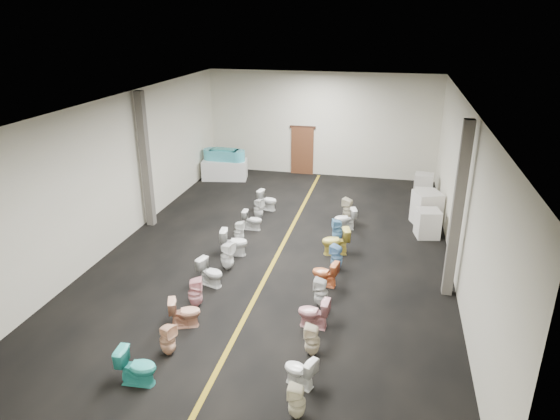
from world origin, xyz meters
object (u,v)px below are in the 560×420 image
Objects in this scene: toilet_left_3 at (195,292)px; toilet_right_1 at (300,371)px; appliance_crate_a at (428,223)px; toilet_right_5 at (325,273)px; toilet_left_0 at (137,367)px; toilet_left_9 at (258,208)px; toilet_right_6 at (337,257)px; toilet_left_10 at (267,200)px; appliance_crate_d at (423,186)px; toilet_left_5 at (227,256)px; toilet_left_7 at (239,232)px; toilet_right_9 at (345,219)px; toilet_right_10 at (348,209)px; toilet_left_2 at (185,312)px; toilet_right_4 at (321,293)px; toilet_right_8 at (337,230)px; toilet_left_6 at (234,242)px; toilet_left_1 at (168,339)px; appliance_crate_c at (424,199)px; bathtub at (224,155)px; toilet_left_8 at (252,220)px; appliance_crate_b at (427,208)px; toilet_left_4 at (211,272)px; toilet_right_3 at (313,313)px; toilet_right_2 at (312,340)px; toilet_right_0 at (297,402)px.

toilet_left_3 is 1.16× the size of toilet_right_1.
toilet_right_1 is at bearing -145.47° from toilet_left_3.
appliance_crate_a reaches higher than toilet_right_5.
toilet_left_3 is (0.05, 2.83, 0.00)m from toilet_left_0.
toilet_right_5 is (2.94, -4.13, -0.02)m from toilet_left_9.
toilet_left_10 is at bearing -122.49° from toilet_right_6.
toilet_left_5 is at bearing -127.51° from appliance_crate_d.
appliance_crate_d reaches higher than toilet_left_7.
toilet_right_10 reaches higher than toilet_right_9.
toilet_left_2 is 0.96× the size of toilet_right_4.
toilet_right_1 is 0.85× the size of toilet_right_10.
toilet_right_8 is 1.85m from toilet_right_10.
toilet_right_6 is at bearing -62.79° from toilet_left_2.
toilet_left_6 is at bearing -65.87° from toilet_right_9.
toilet_right_1 is (-2.70, -11.47, -0.16)m from appliance_crate_d.
toilet_left_5 is at bearing -166.54° from toilet_left_10.
toilet_left_3 is 0.96× the size of toilet_left_6.
toilet_left_0 is 1.06× the size of toilet_right_8.
toilet_left_5 is at bearing 20.01° from toilet_left_1.
appliance_crate_c is 1.12× the size of toilet_right_1.
bathtub is 9.44m from appliance_crate_a.
toilet_left_8 is at bearing -20.08° from toilet_left_3.
toilet_left_5 is at bearing -147.33° from appliance_crate_a.
toilet_left_3 is at bearing 179.20° from toilet_left_7.
toilet_right_6 is 1.00× the size of toilet_right_9.
appliance_crate_c reaches higher than toilet_left_10.
appliance_crate_b reaches higher than toilet_left_8.
toilet_left_4 is 0.93× the size of toilet_right_10.
toilet_left_8 is (0.01, 1.94, -0.07)m from toilet_left_6.
toilet_right_4 reaches higher than toilet_right_3.
toilet_left_5 is at bearing -56.40° from toilet_right_6.
toilet_left_6 is 3.13m from toilet_right_5.
toilet_left_9 is at bearing -4.20° from toilet_left_7.
toilet_left_4 reaches higher than toilet_right_8.
appliance_crate_b reaches higher than toilet_left_10.
toilet_left_1 is 0.99× the size of toilet_right_8.
toilet_right_10 is at bearing -175.63° from appliance_crate_b.
toilet_right_4 is 1.03m from toilet_right_5.
toilet_left_0 is 1.03× the size of toilet_right_4.
appliance_crate_d reaches higher than toilet_left_0.
toilet_right_10 is at bearing 162.30° from toilet_right_9.
toilet_left_6 is 1.21× the size of toilet_right_1.
appliance_crate_c reaches higher than toilet_right_5.
toilet_left_0 is 8.97m from toilet_right_9.
toilet_right_3 reaches higher than toilet_right_2.
toilet_left_1 is (0.18, 0.96, -0.02)m from toilet_left_0.
toilet_left_3 is 4.14m from toilet_right_6.
toilet_left_1 is 0.97× the size of toilet_right_4.
toilet_right_1 is (-0.11, 0.83, -0.01)m from toilet_right_0.
appliance_crate_b reaches higher than toilet_left_9.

